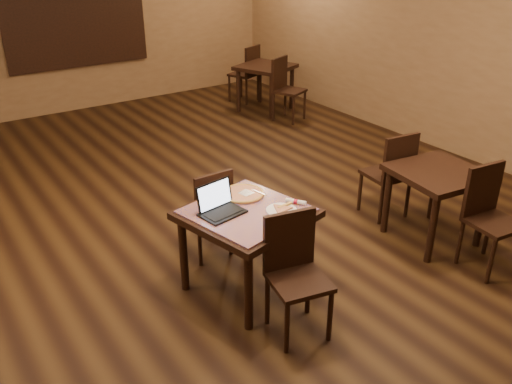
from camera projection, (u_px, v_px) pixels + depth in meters
ground at (204, 236)px, 5.52m from camera, size 10.00×10.00×0.00m
wall_back at (43, 22)px, 8.56m from camera, size 8.00×0.02×3.00m
wall_right at (472, 44)px, 6.90m from camera, size 0.02×10.00×3.00m
mural at (75, 16)px, 8.77m from camera, size 2.34×0.05×1.64m
tiled_table at (247, 221)px, 4.46m from camera, size 1.10×1.10×0.76m
chair_main_near at (294, 267)px, 4.06m from camera, size 0.49×0.49×0.96m
chair_main_far at (209, 209)px, 4.98m from camera, size 0.39×0.39×0.89m
laptop at (219, 205)px, 4.36m from camera, size 0.38×0.32×0.24m
plate at (281, 210)px, 4.39m from camera, size 0.25×0.25×0.01m
pizza_slice at (282, 209)px, 4.38m from camera, size 0.21×0.21×0.02m
pizza_pan at (243, 195)px, 4.65m from camera, size 0.36×0.36×0.01m
pizza_whole at (243, 194)px, 4.64m from camera, size 0.37×0.37×0.03m
spatula at (246, 193)px, 4.63m from camera, size 0.16×0.27×0.01m
napkin_roll at (296, 202)px, 4.50m from camera, size 0.13×0.17×0.04m
other_table_a at (265, 73)px, 9.10m from camera, size 1.07×1.07×0.77m
other_table_a_chair_near at (285, 85)px, 8.68m from camera, size 0.56×0.56×1.00m
other_table_a_chair_far at (248, 70)px, 9.58m from camera, size 0.56×0.56×1.00m
other_table_c at (437, 182)px, 5.22m from camera, size 0.89×0.89×0.75m
other_table_c_chair_near at (488, 212)px, 4.84m from camera, size 0.47×0.47×0.97m
other_table_c_chair_far at (392, 170)px, 5.67m from camera, size 0.47×0.47×0.97m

